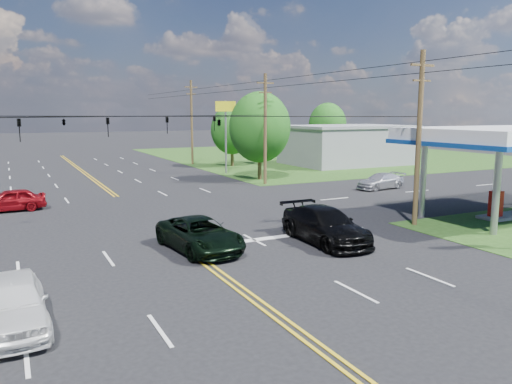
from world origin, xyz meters
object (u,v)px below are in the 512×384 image
pole_se (419,137)px  tree_right_b (232,130)px  pole_ne (265,128)px  tree_right_a (260,127)px  pickup_dkgreen (200,234)px  retail_ne (347,146)px  tree_far_r (327,124)px  suv_black (325,225)px  pole_right_far (192,121)px  pickup_white (13,303)px

pole_se → tree_right_b: pole_se is taller
pole_ne → tree_right_a: 3.16m
tree_right_b → pickup_dkgreen: 36.39m
retail_ne → pickup_dkgreen: (-29.50, -28.50, -1.46)m
pole_se → tree_far_r: 44.30m
pole_ne → suv_black: pole_ne is taller
pole_se → pole_right_far: (0.00, 37.00, 0.25)m
pickup_white → tree_right_a: bearing=49.8°
pole_ne → pickup_dkgreen: size_ratio=1.78×
tree_right_a → pickup_white: tree_right_a is taller
tree_right_b → pickup_dkgreen: size_ratio=1.33×
retail_ne → tree_right_b: tree_right_b is taller
tree_far_r → pickup_dkgreen: size_ratio=1.43×
pole_se → tree_right_b: 33.19m
tree_right_b → tree_far_r: tree_far_r is taller
pole_se → pickup_dkgreen: (-12.50, 0.50, -4.17)m
retail_ne → tree_far_r: size_ratio=1.83×
retail_ne → tree_right_a: size_ratio=1.71×
pole_se → pole_ne: 18.00m
pole_se → pole_ne: bearing=90.0°
retail_ne → suv_black: retail_ne is taller
retail_ne → suv_black: bearing=-128.3°
tree_right_a → tree_right_b: tree_right_a is taller
retail_ne → pole_right_far: (-17.00, 8.00, 2.97)m
pickup_dkgreen → suv_black: suv_black is taller
pole_right_far → pickup_white: size_ratio=2.17×
tree_far_r → pickup_dkgreen: bearing=-131.0°
retail_ne → pole_se: size_ratio=1.47×
retail_ne → tree_right_b: bearing=163.5°
tree_right_a → tree_right_b: (2.50, 12.00, -0.65)m
pole_se → tree_far_r: size_ratio=1.25×
pole_se → suv_black: size_ratio=1.65×
pole_se → pole_right_far: pole_right_far is taller
pole_se → tree_right_a: size_ratio=1.16×
pole_ne → pickup_white: bearing=-131.4°
suv_black → tree_right_a: bearing=72.5°
pole_se → tree_right_a: pole_se is taller
pole_ne → tree_right_b: size_ratio=1.34×
pole_se → pickup_dkgreen: pole_se is taller
pole_ne → suv_black: 20.35m
pole_ne → tree_right_b: (3.50, 15.00, -0.70)m
tree_right_b → tree_far_r: bearing=18.9°
tree_far_r → pickup_dkgreen: (-33.50, -38.50, -3.80)m
pole_se → tree_right_b: size_ratio=1.34×
pole_right_far → tree_far_r: 21.10m
tree_right_a → pickup_dkgreen: 24.89m
retail_ne → pole_ne: bearing=-147.1°
suv_black → pickup_dkgreen: bearing=169.1°
pole_right_far → pole_ne: bearing=-90.0°
pickup_dkgreen → pickup_white: bearing=-150.6°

